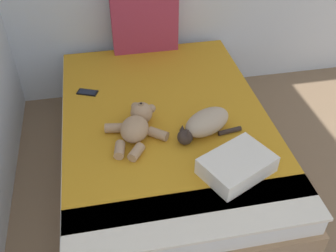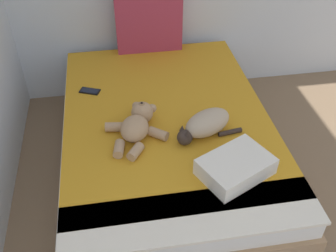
{
  "view_description": "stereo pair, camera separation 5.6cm",
  "coord_description": "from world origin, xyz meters",
  "px_view_note": "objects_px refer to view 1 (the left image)",
  "views": [
    {
      "loc": [
        0.74,
        1.31,
        2.19
      ],
      "look_at": [
        1.11,
        3.2,
        0.59
      ],
      "focal_mm": 42.28,
      "sensor_mm": 36.0,
      "label": 1
    },
    {
      "loc": [
        0.79,
        1.3,
        2.19
      ],
      "look_at": [
        1.11,
        3.2,
        0.59
      ],
      "focal_mm": 42.28,
      "sensor_mm": 36.0,
      "label": 2
    }
  ],
  "objects_px": {
    "patterned_cushion": "(145,20)",
    "cat": "(205,124)",
    "throw_pillow": "(237,165)",
    "cell_phone": "(87,92)",
    "bed": "(166,143)",
    "teddy_bear": "(137,125)"
  },
  "relations": [
    {
      "from": "bed",
      "to": "cell_phone",
      "type": "relative_size",
      "value": 12.54
    },
    {
      "from": "cell_phone",
      "to": "patterned_cushion",
      "type": "bearing_deg",
      "value": 47.44
    },
    {
      "from": "bed",
      "to": "throw_pillow",
      "type": "distance_m",
      "value": 0.75
    },
    {
      "from": "cell_phone",
      "to": "throw_pillow",
      "type": "distance_m",
      "value": 1.29
    },
    {
      "from": "bed",
      "to": "cat",
      "type": "height_order",
      "value": "cat"
    },
    {
      "from": "cell_phone",
      "to": "teddy_bear",
      "type": "bearing_deg",
      "value": -60.14
    },
    {
      "from": "cell_phone",
      "to": "bed",
      "type": "bearing_deg",
      "value": -36.09
    },
    {
      "from": "throw_pillow",
      "to": "patterned_cushion",
      "type": "bearing_deg",
      "value": 100.87
    },
    {
      "from": "patterned_cushion",
      "to": "throw_pillow",
      "type": "relative_size",
      "value": 1.38
    },
    {
      "from": "bed",
      "to": "cat",
      "type": "bearing_deg",
      "value": -45.63
    },
    {
      "from": "patterned_cushion",
      "to": "cell_phone",
      "type": "xyz_separation_m",
      "value": [
        -0.53,
        -0.57,
        -0.27
      ]
    },
    {
      "from": "cell_phone",
      "to": "throw_pillow",
      "type": "xyz_separation_m",
      "value": [
        0.82,
        -0.99,
        0.05
      ]
    },
    {
      "from": "teddy_bear",
      "to": "cell_phone",
      "type": "relative_size",
      "value": 2.98
    },
    {
      "from": "bed",
      "to": "patterned_cushion",
      "type": "xyz_separation_m",
      "value": [
        0.01,
        0.95,
        0.53
      ]
    },
    {
      "from": "cat",
      "to": "teddy_bear",
      "type": "height_order",
      "value": "teddy_bear"
    },
    {
      "from": "cell_phone",
      "to": "cat",
      "type": "bearing_deg",
      "value": -39.21
    },
    {
      "from": "cat",
      "to": "teddy_bear",
      "type": "xyz_separation_m",
      "value": [
        -0.43,
        0.07,
        -0.0
      ]
    },
    {
      "from": "patterned_cushion",
      "to": "cell_phone",
      "type": "relative_size",
      "value": 3.36
    },
    {
      "from": "throw_pillow",
      "to": "teddy_bear",
      "type": "bearing_deg",
      "value": 138.68
    },
    {
      "from": "patterned_cushion",
      "to": "cat",
      "type": "bearing_deg",
      "value": -79.76
    },
    {
      "from": "throw_pillow",
      "to": "cell_phone",
      "type": "bearing_deg",
      "value": 129.91
    },
    {
      "from": "patterned_cushion",
      "to": "cat",
      "type": "xyz_separation_m",
      "value": [
        0.21,
        -1.17,
        -0.2
      ]
    }
  ]
}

